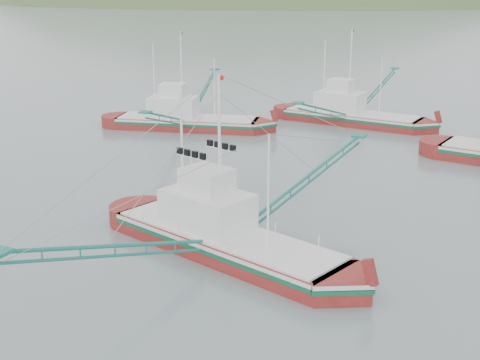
% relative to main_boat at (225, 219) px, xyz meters
% --- Properties ---
extents(ground, '(1200.00, 1200.00, 0.00)m').
position_rel_main_boat_xyz_m(ground, '(-1.09, -1.72, -2.16)').
color(ground, slate).
rests_on(ground, ground).
extents(main_boat, '(16.03, 27.47, 11.36)m').
position_rel_main_boat_xyz_m(main_boat, '(0.00, 0.00, 0.00)').
color(main_boat, maroon).
rests_on(main_boat, ground).
extents(bg_boat_far, '(15.33, 27.19, 11.03)m').
position_rel_main_boat_xyz_m(bg_boat_far, '(-3.99, 37.75, -0.65)').
color(bg_boat_far, maroon).
rests_on(bg_boat_far, ground).
extents(bg_boat_left, '(15.50, 26.57, 10.98)m').
position_rel_main_boat_xyz_m(bg_boat_left, '(-18.91, 27.61, -0.11)').
color(bg_boat_left, maroon).
rests_on(bg_boat_left, ground).
extents(headland_left, '(448.00, 308.00, 210.00)m').
position_rel_main_boat_xyz_m(headland_left, '(-181.09, 358.28, -2.16)').
color(headland_left, '#435B2E').
rests_on(headland_left, ground).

